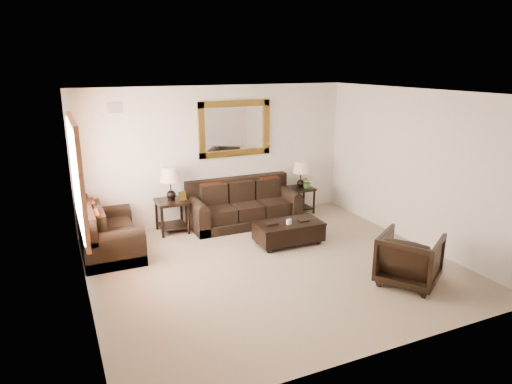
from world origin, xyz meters
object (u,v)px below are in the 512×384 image
loveseat (106,235)px  end_table_right (301,179)px  armchair (410,257)px  sofa (243,208)px  coffee_table (289,230)px  end_table_left (171,190)px

loveseat → end_table_right: 4.13m
armchair → sofa: bearing=-13.6°
end_table_right → armchair: end_table_right is taller
coffee_table → armchair: (0.88, -2.05, 0.17)m
coffee_table → end_table_left: bearing=141.3°
end_table_left → loveseat: bearing=-155.9°
loveseat → end_table_right: (4.07, 0.60, 0.40)m
sofa → armchair: 3.60m
end_table_left → armchair: (2.60, -3.49, -0.41)m
loveseat → coffee_table: 3.12m
sofa → coffee_table: bearing=-77.1°
coffee_table → loveseat: bearing=164.9°
sofa → end_table_left: 1.51m
end_table_left → sofa: bearing=-4.0°
loveseat → coffee_table: loveseat is taller
loveseat → end_table_left: bearing=-65.9°
loveseat → armchair: bearing=-127.1°
sofa → loveseat: bearing=-170.1°
end_table_right → sofa: bearing=-174.5°
sofa → armchair: bearing=-70.8°
loveseat → end_table_right: size_ratio=1.40×
loveseat → armchair: (3.87, -2.93, 0.09)m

